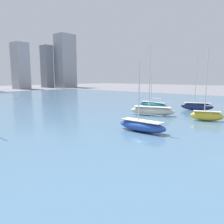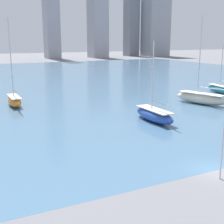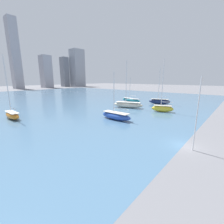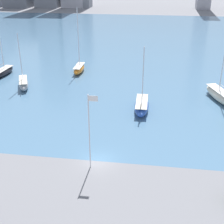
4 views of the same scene
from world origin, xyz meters
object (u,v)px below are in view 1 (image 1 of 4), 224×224
sailboat_blue (142,126)px  sailboat_cream (152,111)px  sailboat_teal (153,104)px  sailboat_yellow (207,115)px  sailboat_navy (197,106)px

sailboat_blue → sailboat_cream: 16.31m
sailboat_teal → sailboat_yellow: bearing=-112.2°
sailboat_blue → sailboat_teal: sailboat_blue is taller
sailboat_navy → sailboat_teal: 12.15m
sailboat_blue → sailboat_yellow: (16.15, -5.15, 0.17)m
sailboat_navy → sailboat_cream: sailboat_cream is taller
sailboat_teal → sailboat_blue: bearing=-145.7°
sailboat_navy → sailboat_yellow: sailboat_yellow is taller
sailboat_blue → sailboat_yellow: bearing=-18.3°
sailboat_cream → sailboat_yellow: size_ratio=1.03×
sailboat_teal → sailboat_yellow: 21.41m
sailboat_teal → sailboat_yellow: (-10.69, -18.55, 0.26)m
sailboat_navy → sailboat_teal: sailboat_navy is taller
sailboat_blue → sailboat_teal: size_ratio=1.09×
sailboat_navy → sailboat_cream: (-14.74, 5.14, -0.04)m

